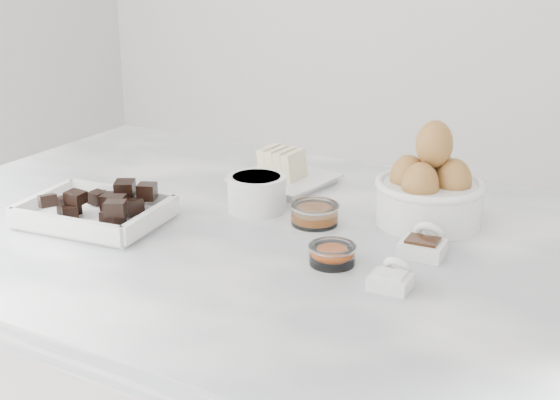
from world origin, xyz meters
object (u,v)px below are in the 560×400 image
at_px(butter_plate, 283,172).
at_px(sugar_ramekin, 257,192).
at_px(zest_bowl, 332,253).
at_px(salt_spoon, 392,277).
at_px(vanilla_spoon, 424,244).
at_px(chocolate_dish, 95,208).
at_px(honey_bowl, 315,213).
at_px(egg_bowl, 430,190).

distance_m(butter_plate, sugar_ramekin, 0.14).
bearing_deg(sugar_ramekin, zest_bowl, -33.32).
bearing_deg(butter_plate, salt_spoon, -42.17).
distance_m(zest_bowl, salt_spoon, 0.10).
bearing_deg(vanilla_spoon, zest_bowl, -136.22).
xyz_separation_m(chocolate_dish, vanilla_spoon, (0.49, 0.13, -0.01)).
bearing_deg(butter_plate, vanilla_spoon, -28.37).
bearing_deg(salt_spoon, honey_bowl, 141.59).
relative_size(butter_plate, egg_bowl, 1.02).
distance_m(sugar_ramekin, honey_bowl, 0.11).
height_order(zest_bowl, vanilla_spoon, vanilla_spoon).
height_order(butter_plate, sugar_ramekin, butter_plate).
bearing_deg(sugar_ramekin, vanilla_spoon, -7.36).
relative_size(butter_plate, zest_bowl, 2.62).
relative_size(egg_bowl, zest_bowl, 2.56).
relative_size(vanilla_spoon, salt_spoon, 1.21).
distance_m(chocolate_dish, sugar_ramekin, 0.26).
xyz_separation_m(butter_plate, zest_bowl, (0.23, -0.27, -0.01)).
xyz_separation_m(chocolate_dish, egg_bowl, (0.45, 0.25, 0.03)).
xyz_separation_m(zest_bowl, vanilla_spoon, (0.10, 0.09, -0.00)).
xyz_separation_m(sugar_ramekin, vanilla_spoon, (0.30, -0.04, -0.02)).
height_order(egg_bowl, honey_bowl, egg_bowl).
xyz_separation_m(zest_bowl, salt_spoon, (0.10, -0.03, -0.00)).
bearing_deg(sugar_ramekin, salt_spoon, -27.97).
bearing_deg(butter_plate, chocolate_dish, -117.42).
bearing_deg(butter_plate, zest_bowl, -49.62).
xyz_separation_m(honey_bowl, vanilla_spoon, (0.19, -0.03, -0.00)).
relative_size(chocolate_dish, vanilla_spoon, 3.01).
xyz_separation_m(vanilla_spoon, salt_spoon, (0.00, -0.12, -0.00)).
height_order(vanilla_spoon, salt_spoon, vanilla_spoon).
bearing_deg(salt_spoon, chocolate_dish, -178.41).
height_order(sugar_ramekin, honey_bowl, sugar_ramekin).
bearing_deg(honey_bowl, egg_bowl, 31.61).
xyz_separation_m(sugar_ramekin, egg_bowl, (0.26, 0.08, 0.02)).
height_order(honey_bowl, salt_spoon, salt_spoon).
bearing_deg(zest_bowl, vanilla_spoon, 43.78).
xyz_separation_m(chocolate_dish, butter_plate, (0.16, 0.31, -0.00)).
bearing_deg(sugar_ramekin, chocolate_dish, -137.84).
bearing_deg(butter_plate, honey_bowl, -46.61).
bearing_deg(honey_bowl, butter_plate, 133.39).
distance_m(chocolate_dish, butter_plate, 0.35).
xyz_separation_m(egg_bowl, honey_bowl, (-0.15, -0.09, -0.04)).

